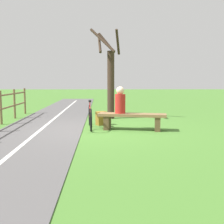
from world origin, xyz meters
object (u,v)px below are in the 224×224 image
Objects in this scene: backpack at (101,118)px; tree_mid_field at (110,78)px; bench at (132,118)px; person_seated at (120,101)px; bicycle at (90,117)px.

backpack is 2.10m from tree_mid_field.
bench is 2.58× the size of person_seated.
tree_mid_field is at bearing 158.20° from bicycle.
backpack is (-0.32, -0.62, -0.14)m from bicycle.
tree_mid_field is (0.63, -2.51, 1.22)m from bench.
bicycle is 0.51× the size of tree_mid_field.
bicycle is 3.84× the size of backpack.
tree_mid_field is (-0.31, -1.58, 1.35)m from backpack.
bench is 2.86m from tree_mid_field.
tree_mid_field is (0.28, -2.44, 0.72)m from person_seated.
bench is 1.19× the size of bicycle.
tree_mid_field reaches higher than bicycle.
person_seated is (0.35, -0.07, 0.51)m from bench.
tree_mid_field is at bearing -65.15° from bench.
bicycle is (1.26, -0.31, 0.01)m from bench.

